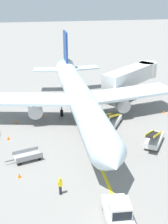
% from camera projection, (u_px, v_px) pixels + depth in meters
% --- Properties ---
extents(ground_plane, '(300.00, 300.00, 0.00)m').
position_uv_depth(ground_plane, '(103.00, 180.00, 27.80)').
color(ground_plane, gray).
extents(taxi_line_yellow, '(1.82, 79.99, 0.01)m').
position_uv_depth(taxi_line_yellow, '(94.00, 153.00, 32.39)').
color(taxi_line_yellow, yellow).
rests_on(taxi_line_yellow, ground).
extents(airliner, '(28.61, 35.25, 10.10)m').
position_uv_depth(airliner, '(79.00, 96.00, 39.49)').
color(airliner, silver).
rests_on(airliner, ground).
extents(jet_bridge, '(11.55, 9.93, 4.85)m').
position_uv_depth(jet_bridge, '(134.00, 75.00, 48.82)').
color(jet_bridge, silver).
rests_on(jet_bridge, ground).
extents(pushback_tug, '(2.22, 3.76, 2.20)m').
position_uv_depth(pushback_tug, '(118.00, 212.00, 22.32)').
color(pushback_tug, silver).
rests_on(pushback_tug, ground).
extents(belt_loader_forward_hold, '(3.94, 4.79, 2.59)m').
position_uv_depth(belt_loader_forward_hold, '(154.00, 139.00, 33.72)').
color(belt_loader_forward_hold, silver).
rests_on(belt_loader_forward_hold, ground).
extents(belt_loader_aft_hold, '(3.76, 4.88, 2.59)m').
position_uv_depth(belt_loader_aft_hold, '(113.00, 120.00, 38.63)').
color(belt_loader_aft_hold, silver).
rests_on(belt_loader_aft_hold, ground).
extents(baggage_cart_loaded, '(3.84, 2.23, 0.94)m').
position_uv_depth(baggage_cart_loaded, '(28.00, 156.00, 30.83)').
color(baggage_cart_loaded, '#A5A5A8').
rests_on(baggage_cart_loaded, ground).
extents(ground_crew_marshaller, '(0.36, 0.24, 1.70)m').
position_uv_depth(ground_crew_marshaller, '(60.00, 185.00, 25.49)').
color(ground_crew_marshaller, '#26262D').
rests_on(ground_crew_marshaller, ground).
extents(safety_cone_nose_left, '(0.36, 0.36, 0.44)m').
position_uv_depth(safety_cone_nose_left, '(164.00, 112.00, 42.67)').
color(safety_cone_nose_left, orange).
rests_on(safety_cone_nose_left, ground).
extents(safety_cone_nose_right, '(0.36, 0.36, 0.44)m').
position_uv_depth(safety_cone_nose_right, '(16.00, 121.00, 39.60)').
color(safety_cone_nose_right, orange).
rests_on(safety_cone_nose_right, ground).
extents(safety_cone_wingtip_left, '(0.36, 0.36, 0.44)m').
position_uv_depth(safety_cone_wingtip_left, '(43.00, 115.00, 41.51)').
color(safety_cone_wingtip_left, orange).
rests_on(safety_cone_wingtip_left, ground).
extents(safety_cone_wingtip_right, '(0.36, 0.36, 0.44)m').
position_uv_depth(safety_cone_wingtip_right, '(19.00, 175.00, 28.06)').
color(safety_cone_wingtip_right, orange).
rests_on(safety_cone_wingtip_right, ground).
extents(safety_cone_tail_area, '(0.36, 0.36, 0.44)m').
position_uv_depth(safety_cone_tail_area, '(8.00, 138.00, 35.15)').
color(safety_cone_tail_area, orange).
rests_on(safety_cone_tail_area, ground).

